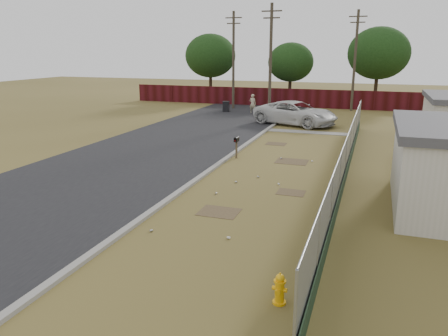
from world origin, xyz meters
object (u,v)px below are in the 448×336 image
at_px(fire_hydrant, 280,289).
at_px(pedestrian, 253,104).
at_px(trash_bin, 226,106).
at_px(mailbox, 237,141).
at_px(pickup_truck, 296,113).

relative_size(fire_hydrant, pedestrian, 0.45).
distance_m(pedestrian, trash_bin, 2.58).
height_order(fire_hydrant, mailbox, mailbox).
bearing_deg(trash_bin, fire_hydrant, -69.00).
xyz_separation_m(fire_hydrant, mailbox, (-5.02, 12.71, 0.56)).
bearing_deg(trash_bin, pickup_truck, -34.75).
height_order(mailbox, trash_bin, mailbox).
bearing_deg(pickup_truck, fire_hydrant, -150.59).
bearing_deg(pedestrian, pickup_truck, 143.15).
xyz_separation_m(pedestrian, trash_bin, (-2.55, 0.09, -0.37)).
height_order(pickup_truck, trash_bin, pickup_truck).
distance_m(mailbox, trash_bin, 17.88).
bearing_deg(trash_bin, pedestrian, -2.12).
relative_size(fire_hydrant, pickup_truck, 0.12).
bearing_deg(fire_hydrant, pedestrian, 106.59).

